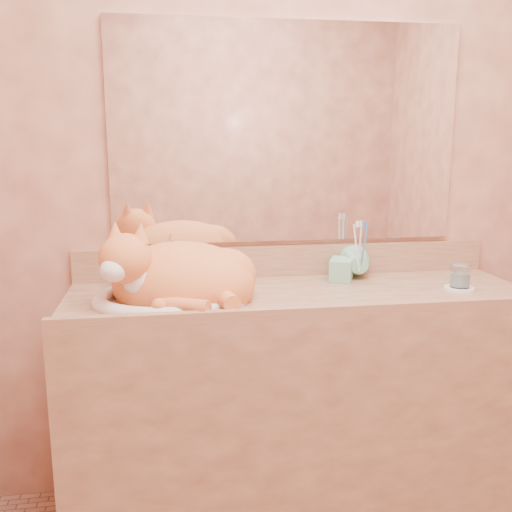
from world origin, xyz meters
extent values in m
cube|color=#985945|center=(0.00, 1.00, 1.25)|extent=(2.40, 0.02, 2.50)
cube|color=white|center=(0.00, 0.99, 1.39)|extent=(1.30, 0.02, 0.80)
imported|color=#7AC49E|center=(0.17, 0.83, 0.94)|extent=(0.11, 0.11, 0.18)
imported|color=#7AC49E|center=(0.26, 0.86, 0.90)|extent=(0.13, 0.13, 0.11)
cylinder|color=white|center=(0.56, 0.68, 0.85)|extent=(0.10, 0.10, 0.01)
cylinder|color=silver|center=(0.56, 0.68, 0.90)|extent=(0.07, 0.07, 0.08)
cylinder|color=silver|center=(-0.61, 0.89, 0.91)|extent=(0.05, 0.05, 0.11)
camera|label=1|loc=(-0.44, -1.12, 1.37)|focal=40.00mm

